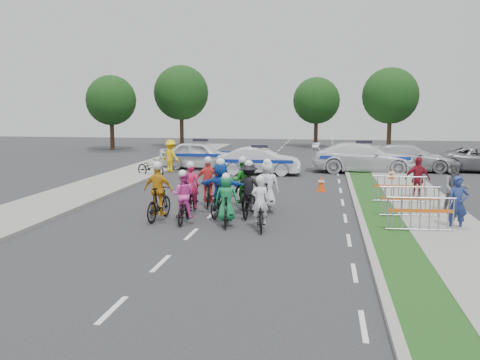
% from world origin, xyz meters
% --- Properties ---
extents(ground, '(90.00, 90.00, 0.00)m').
position_xyz_m(ground, '(0.00, 0.00, 0.00)').
color(ground, '#28282B').
rests_on(ground, ground).
extents(curb_right, '(0.20, 60.00, 0.12)m').
position_xyz_m(curb_right, '(5.10, 5.00, 0.06)').
color(curb_right, gray).
rests_on(curb_right, ground).
extents(grass_strip, '(1.20, 60.00, 0.11)m').
position_xyz_m(grass_strip, '(5.80, 5.00, 0.06)').
color(grass_strip, '#184817').
rests_on(grass_strip, ground).
extents(sidewalk_right, '(2.40, 60.00, 0.13)m').
position_xyz_m(sidewalk_right, '(7.60, 5.00, 0.07)').
color(sidewalk_right, gray).
rests_on(sidewalk_right, ground).
extents(sidewalk_left, '(3.00, 60.00, 0.13)m').
position_xyz_m(sidewalk_left, '(-6.50, 5.00, 0.07)').
color(sidewalk_left, gray).
rests_on(sidewalk_left, ground).
extents(rider_0, '(0.82, 1.74, 1.70)m').
position_xyz_m(rider_0, '(1.95, 0.90, 0.57)').
color(rider_0, black).
rests_on(rider_0, ground).
extents(rider_1, '(0.76, 1.67, 1.72)m').
position_xyz_m(rider_1, '(0.84, 1.24, 0.67)').
color(rider_1, black).
rests_on(rider_1, ground).
extents(rider_2, '(0.76, 1.75, 1.75)m').
position_xyz_m(rider_2, '(-0.63, 1.48, 0.66)').
color(rider_2, black).
rests_on(rider_2, ground).
extents(rider_3, '(1.04, 1.94, 1.99)m').
position_xyz_m(rider_3, '(-1.54, 1.73, 0.76)').
color(rider_3, black).
rests_on(rider_3, ground).
extents(rider_4, '(1.12, 1.96, 1.96)m').
position_xyz_m(rider_4, '(1.32, 2.86, 0.76)').
color(rider_4, black).
rests_on(rider_4, ground).
extents(rider_5, '(1.67, 1.99, 2.02)m').
position_xyz_m(rider_5, '(0.38, 2.69, 0.84)').
color(rider_5, black).
rests_on(rider_5, ground).
extents(rider_6, '(0.74, 1.85, 1.86)m').
position_xyz_m(rider_6, '(-0.78, 3.09, 0.61)').
color(rider_6, black).
rests_on(rider_6, ground).
extents(rider_7, '(0.82, 1.85, 1.94)m').
position_xyz_m(rider_7, '(1.88, 3.61, 0.75)').
color(rider_7, black).
rests_on(rider_7, ground).
extents(rider_8, '(0.89, 1.96, 1.93)m').
position_xyz_m(rider_8, '(0.87, 4.39, 0.71)').
color(rider_8, black).
rests_on(rider_8, ground).
extents(rider_9, '(1.01, 1.87, 1.91)m').
position_xyz_m(rider_9, '(-0.43, 4.37, 0.73)').
color(rider_9, black).
rests_on(rider_9, ground).
extents(police_car_0, '(4.94, 2.15, 1.66)m').
position_xyz_m(police_car_0, '(-3.50, 16.08, 0.83)').
color(police_car_0, white).
rests_on(police_car_0, ground).
extents(police_car_1, '(4.50, 1.57, 1.48)m').
position_xyz_m(police_car_1, '(0.31, 14.04, 0.74)').
color(police_car_1, white).
rests_on(police_car_1, ground).
extents(police_car_2, '(5.82, 2.49, 1.67)m').
position_xyz_m(police_car_2, '(6.04, 15.85, 0.84)').
color(police_car_2, white).
rests_on(police_car_2, ground).
extents(civilian_sedan, '(5.53, 2.88, 1.53)m').
position_xyz_m(civilian_sedan, '(8.71, 16.97, 0.77)').
color(civilian_sedan, '#B8B8BD').
rests_on(civilian_sedan, ground).
extents(spectator_0, '(0.65, 0.45, 1.70)m').
position_xyz_m(spectator_0, '(7.87, 1.64, 0.85)').
color(spectator_0, navy).
rests_on(spectator_0, ground).
extents(spectator_1, '(1.00, 0.82, 1.90)m').
position_xyz_m(spectator_1, '(8.34, 4.02, 0.95)').
color(spectator_1, slate).
rests_on(spectator_1, ground).
extents(spectator_2, '(1.11, 0.66, 1.77)m').
position_xyz_m(spectator_2, '(7.53, 6.87, 0.89)').
color(spectator_2, maroon).
rests_on(spectator_2, ground).
extents(marshal_hiviz, '(1.37, 1.17, 1.84)m').
position_xyz_m(marshal_hiviz, '(-4.85, 14.40, 0.92)').
color(marshal_hiviz, yellow).
rests_on(marshal_hiviz, ground).
extents(barrier_0, '(2.03, 0.62, 1.12)m').
position_xyz_m(barrier_0, '(6.70, 1.06, 0.56)').
color(barrier_0, '#A5A8AD').
rests_on(barrier_0, ground).
extents(barrier_1, '(2.04, 0.69, 1.12)m').
position_xyz_m(barrier_1, '(6.70, 3.19, 0.56)').
color(barrier_1, '#A5A8AD').
rests_on(barrier_1, ground).
extents(barrier_2, '(2.00, 0.51, 1.12)m').
position_xyz_m(barrier_2, '(6.70, 5.86, 0.56)').
color(barrier_2, '#A5A8AD').
rests_on(barrier_2, ground).
extents(cone_0, '(0.40, 0.40, 0.70)m').
position_xyz_m(cone_0, '(3.74, 8.68, 0.34)').
color(cone_0, '#F24C0C').
rests_on(cone_0, ground).
extents(cone_1, '(0.40, 0.40, 0.70)m').
position_xyz_m(cone_1, '(7.19, 12.33, 0.34)').
color(cone_1, '#F24C0C').
rests_on(cone_1, ground).
extents(parked_bike, '(2.00, 1.45, 1.00)m').
position_xyz_m(parked_bike, '(-5.35, 12.26, 0.50)').
color(parked_bike, black).
rests_on(parked_bike, ground).
extents(tree_0, '(4.20, 4.20, 6.30)m').
position_xyz_m(tree_0, '(-14.00, 28.00, 4.19)').
color(tree_0, '#382619').
rests_on(tree_0, ground).
extents(tree_1, '(4.55, 4.55, 6.82)m').
position_xyz_m(tree_1, '(9.00, 30.00, 4.54)').
color(tree_1, '#382619').
rests_on(tree_1, ground).
extents(tree_3, '(4.90, 4.90, 7.35)m').
position_xyz_m(tree_3, '(-9.00, 32.00, 4.89)').
color(tree_3, '#382619').
rests_on(tree_3, ground).
extents(tree_4, '(4.20, 4.20, 6.30)m').
position_xyz_m(tree_4, '(3.00, 34.00, 4.19)').
color(tree_4, '#382619').
rests_on(tree_4, ground).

